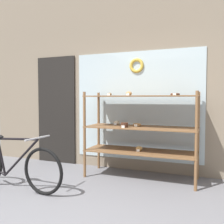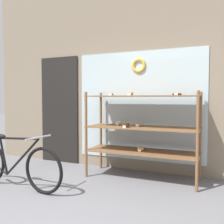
{
  "view_description": "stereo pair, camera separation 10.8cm",
  "coord_description": "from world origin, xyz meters",
  "views": [
    {
      "loc": [
        1.39,
        -1.81,
        1.27
      ],
      "look_at": [
        0.19,
        1.27,
        1.1
      ],
      "focal_mm": 40.0,
      "sensor_mm": 36.0,
      "label": 1
    },
    {
      "loc": [
        1.49,
        -1.77,
        1.27
      ],
      "look_at": [
        0.19,
        1.27,
        1.1
      ],
      "focal_mm": 40.0,
      "sensor_mm": 36.0,
      "label": 2
    }
  ],
  "objects": [
    {
      "name": "storefront_facade",
      "position": [
        -0.03,
        2.47,
        1.88
      ],
      "size": [
        5.9,
        0.13,
        3.86
      ],
      "color": "gray",
      "rests_on": "ground_plane"
    },
    {
      "name": "display_case",
      "position": [
        0.37,
        2.04,
        0.84
      ],
      "size": [
        1.76,
        0.6,
        1.4
      ],
      "color": "brown",
      "rests_on": "ground_plane"
    },
    {
      "name": "bicycle",
      "position": [
        -1.18,
        0.91,
        0.34
      ],
      "size": [
        1.71,
        0.46,
        0.77
      ],
      "rotation": [
        0.0,
        0.0,
        -0.07
      ],
      "color": "black",
      "rests_on": "ground_plane"
    }
  ]
}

